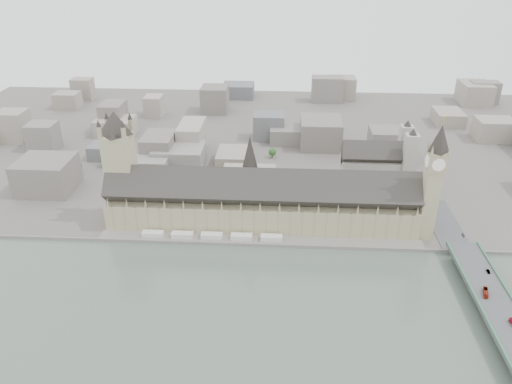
# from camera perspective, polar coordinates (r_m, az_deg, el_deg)

# --- Properties ---
(ground) EXTENTS (900.00, 900.00, 0.00)m
(ground) POSITION_cam_1_polar(r_m,az_deg,el_deg) (424.62, 0.46, -5.15)
(ground) COLOR #595651
(ground) RESTS_ON ground
(embankment_wall) EXTENTS (600.00, 1.50, 3.00)m
(embankment_wall) POSITION_cam_1_polar(r_m,az_deg,el_deg) (411.21, 0.35, -6.09)
(embankment_wall) COLOR slate
(embankment_wall) RESTS_ON ground
(river_terrace) EXTENTS (270.00, 15.00, 2.00)m
(river_terrace) POSITION_cam_1_polar(r_m,az_deg,el_deg) (417.77, 0.40, -5.58)
(river_terrace) COLOR slate
(river_terrace) RESTS_ON ground
(terrace_tents) EXTENTS (118.00, 7.00, 4.00)m
(terrace_tents) POSITION_cam_1_polar(r_m,az_deg,el_deg) (420.21, -5.07, -5.00)
(terrace_tents) COLOR silver
(terrace_tents) RESTS_ON river_terrace
(palace_of_westminster) EXTENTS (265.00, 40.73, 55.44)m
(palace_of_westminster) POSITION_cam_1_polar(r_m,az_deg,el_deg) (430.15, 0.60, -1.19)
(palace_of_westminster) COLOR #968C66
(palace_of_westminster) RESTS_ON ground
(elizabeth_tower) EXTENTS (17.00, 17.00, 107.50)m
(elizabeth_tower) POSITION_cam_1_polar(r_m,az_deg,el_deg) (420.94, 19.67, 1.83)
(elizabeth_tower) COLOR #968C66
(elizabeth_tower) RESTS_ON ground
(victoria_tower) EXTENTS (30.00, 30.00, 100.00)m
(victoria_tower) POSITION_cam_1_polar(r_m,az_deg,el_deg) (443.74, -15.30, 3.38)
(victoria_tower) COLOR #968C66
(victoria_tower) RESTS_ON ground
(central_tower) EXTENTS (13.00, 13.00, 48.00)m
(central_tower) POSITION_cam_1_polar(r_m,az_deg,el_deg) (420.90, -0.69, 3.48)
(central_tower) COLOR gray
(central_tower) RESTS_ON ground
(westminster_bridge) EXTENTS (25.00, 325.00, 10.25)m
(westminster_bridge) POSITION_cam_1_polar(r_m,az_deg,el_deg) (378.59, 25.56, -11.86)
(westminster_bridge) COLOR #474749
(westminster_bridge) RESTS_ON ground
(westminster_abbey) EXTENTS (68.00, 36.00, 64.00)m
(westminster_abbey) POSITION_cam_1_polar(r_m,az_deg,el_deg) (504.97, 13.73, 2.78)
(westminster_abbey) COLOR #A09C90
(westminster_abbey) RESTS_ON ground
(city_skyline_inland) EXTENTS (720.00, 360.00, 38.00)m
(city_skyline_inland) POSITION_cam_1_polar(r_m,az_deg,el_deg) (638.53, 1.63, 8.14)
(city_skyline_inland) COLOR gray
(city_skyline_inland) RESTS_ON ground
(park_trees) EXTENTS (110.00, 30.00, 15.00)m
(park_trees) POSITION_cam_1_polar(r_m,az_deg,el_deg) (473.32, -0.37, -0.46)
(park_trees) COLOR #204819
(park_trees) RESTS_ON ground
(red_bus_north) EXTENTS (5.43, 11.54, 3.13)m
(red_bus_north) POSITION_cam_1_polar(r_m,az_deg,el_deg) (378.70, 24.77, -10.38)
(red_bus_north) COLOR #A12612
(red_bus_north) RESTS_ON westminster_bridge
(car_silver) EXTENTS (1.72, 4.71, 1.54)m
(car_silver) POSITION_cam_1_polar(r_m,az_deg,el_deg) (402.35, 25.02, -8.22)
(car_silver) COLOR gray
(car_silver) RESTS_ON westminster_bridge
(car_approach) EXTENTS (2.50, 5.25, 1.48)m
(car_approach) POSITION_cam_1_polar(r_m,az_deg,el_deg) (439.49, 22.60, -4.60)
(car_approach) COLOR gray
(car_approach) RESTS_ON westminster_bridge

